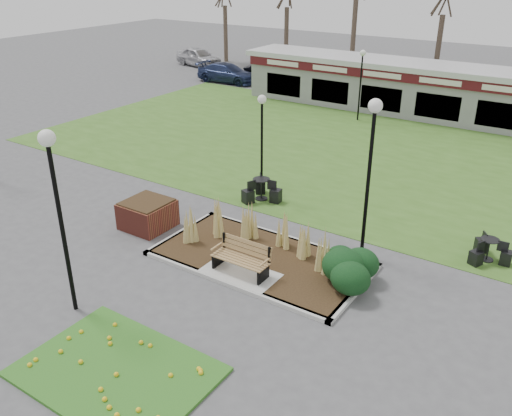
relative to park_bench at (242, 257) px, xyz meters
The scene contains 16 objects.
ground 0.64m from the park_bench, 90.00° to the right, with size 100.00×100.00×0.00m, color #515154.
lawn 11.77m from the park_bench, 90.00° to the left, with size 34.00×16.00×0.02m, color #3D6921.
flower_bed 4.88m from the park_bench, 90.00° to the right, with size 4.20×3.00×0.16m.
planting_bed 1.70m from the park_bench, 40.83° to the left, with size 6.75×3.40×1.27m.
park_bench is the anchor object (origin of this frame).
brick_planter 4.47m from the park_bench, behind, with size 1.50×1.50×0.95m.
food_pavilion 19.73m from the park_bench, 90.00° to the left, with size 24.60×3.40×2.90m.
lamp_post_near_left 4.81m from the park_bench, 50.92° to the left, with size 0.40×0.40×4.86m.
lamp_post_near_right 5.46m from the park_bench, 125.56° to the right, with size 0.40×0.40×4.83m.
lamp_post_mid_right 6.17m from the park_bench, 117.54° to the left, with size 0.32×0.32×3.87m.
lamp_post_far_left 17.33m from the park_bench, 102.98° to the left, with size 0.32×0.32×3.82m.
bistro_set_a 5.35m from the park_bench, 117.20° to the left, with size 1.41×1.52×0.81m.
bistro_set_c 7.40m from the park_bench, 39.99° to the left, with size 1.19×1.32×0.70m.
car_silver 32.55m from the park_bench, 131.23° to the left, with size 1.77×4.40×1.50m, color #B6B6BB.
car_black 26.73m from the park_bench, 120.32° to the left, with size 1.37×3.93×1.29m, color black.
car_blue 26.07m from the park_bench, 127.24° to the left, with size 1.86×4.58×1.33m, color navy.
Camera 1 is at (7.69, -10.61, 8.36)m, focal length 38.00 mm.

